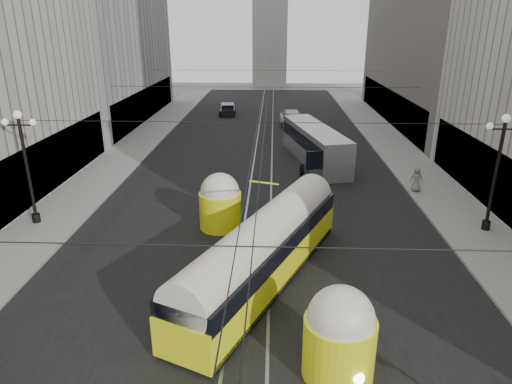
{
  "coord_description": "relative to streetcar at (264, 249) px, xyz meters",
  "views": [
    {
      "loc": [
        0.85,
        -5.33,
        10.79
      ],
      "look_at": [
        0.04,
        15.51,
        3.08
      ],
      "focal_mm": 32.0,
      "sensor_mm": 36.0,
      "label": 1
    }
  ],
  "objects": [
    {
      "name": "road",
      "position": [
        -0.5,
        20.12,
        -1.58
      ],
      "size": [
        20.0,
        85.0,
        0.02
      ],
      "primitive_type": "cube",
      "color": "black",
      "rests_on": "ground"
    },
    {
      "name": "catenary",
      "position": [
        -0.38,
        19.11,
        4.3
      ],
      "size": [
        25.0,
        72.0,
        0.23
      ],
      "color": "black",
      "rests_on": "ground"
    },
    {
      "name": "lamppost_left_mid",
      "position": [
        -13.1,
        5.62,
        2.17
      ],
      "size": [
        1.86,
        0.44,
        6.37
      ],
      "color": "black",
      "rests_on": "sidewalk_left"
    },
    {
      "name": "rail_left",
      "position": [
        -1.25,
        20.12,
        -1.58
      ],
      "size": [
        0.12,
        85.0,
        0.04
      ],
      "primitive_type": "cube",
      "color": "gray",
      "rests_on": "ground"
    },
    {
      "name": "rail_right",
      "position": [
        0.25,
        20.12,
        -1.58
      ],
      "size": [
        0.12,
        85.0,
        0.04
      ],
      "primitive_type": "cube",
      "color": "gray",
      "rests_on": "ground"
    },
    {
      "name": "streetcar",
      "position": [
        0.0,
        0.0,
        0.0
      ],
      "size": [
        7.42,
        13.66,
        3.23
      ],
      "color": "#EEF715",
      "rests_on": "ground"
    },
    {
      "name": "lamppost_right_mid",
      "position": [
        12.1,
        5.62,
        2.17
      ],
      "size": [
        1.86,
        0.44,
        6.37
      ],
      "color": "black",
      "rests_on": "sidewalk_right"
    },
    {
      "name": "sidewalk_left",
      "position": [
        -12.5,
        23.62,
        -1.5
      ],
      "size": [
        4.0,
        72.0,
        0.15
      ],
      "primitive_type": "cube",
      "color": "gray",
      "rests_on": "ground"
    },
    {
      "name": "sedan_dark_far",
      "position": [
        -5.46,
        39.62,
        -0.97
      ],
      "size": [
        2.18,
        4.41,
        1.34
      ],
      "color": "black",
      "rests_on": "ground"
    },
    {
      "name": "pedestrian_sidewalk_right",
      "position": [
        10.0,
        11.65,
        -0.58
      ],
      "size": [
        0.91,
        0.66,
        1.7
      ],
      "primitive_type": "imported",
      "rotation": [
        0.0,
        0.0,
        2.95
      ],
      "color": "slate",
      "rests_on": "sidewalk_right"
    },
    {
      "name": "sedan_white_far",
      "position": [
        2.23,
        33.33,
        -0.87
      ],
      "size": [
        2.33,
        5.02,
        1.55
      ],
      "color": "silver",
      "rests_on": "ground"
    },
    {
      "name": "city_bus",
      "position": [
        3.72,
        18.86,
        0.01
      ],
      "size": [
        4.97,
        11.81,
        2.91
      ],
      "color": "#9C9EA1",
      "rests_on": "ground"
    },
    {
      "name": "sidewalk_right",
      "position": [
        11.5,
        23.62,
        -1.5
      ],
      "size": [
        4.0,
        72.0,
        0.15
      ],
      "primitive_type": "cube",
      "color": "gray",
      "rests_on": "ground"
    }
  ]
}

